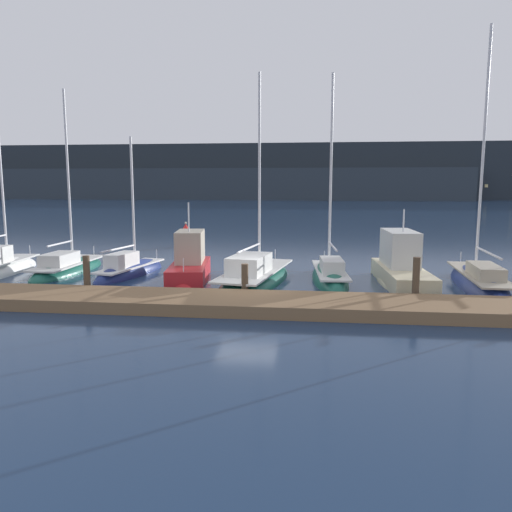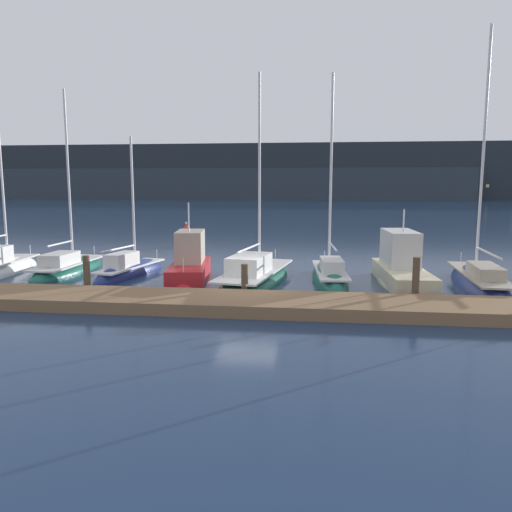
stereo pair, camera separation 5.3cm
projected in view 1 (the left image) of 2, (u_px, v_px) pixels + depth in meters
ground_plane at (247, 296)px, 20.70m from camera, size 400.00×400.00×0.00m
dock at (239, 303)px, 18.51m from camera, size 36.27×2.80×0.45m
mooring_pile_1 at (87, 275)px, 20.84m from camera, size 0.28×0.28×1.64m
mooring_pile_2 at (245, 281)px, 20.06m from camera, size 0.28×0.28×1.43m
mooring_pile_3 at (416, 280)px, 19.24m from camera, size 0.28×0.28×1.82m
sailboat_berth_1 at (2, 271)px, 25.69m from camera, size 2.15×6.47×10.37m
sailboat_berth_2 at (68, 270)px, 26.16m from camera, size 2.06×6.69×10.03m
sailboat_berth_3 at (130, 273)px, 25.29m from camera, size 2.55×6.14×7.64m
motorboat_berth_4 at (190, 271)px, 24.16m from camera, size 2.60×5.60×4.35m
sailboat_berth_5 at (255, 280)px, 23.37m from camera, size 3.76×8.53×10.29m
sailboat_berth_6 at (330, 279)px, 23.69m from camera, size 2.08×6.70×10.48m
motorboat_berth_7 at (401, 273)px, 23.07m from camera, size 2.35×6.82×3.92m
sailboat_berth_8 at (479, 286)px, 22.20m from camera, size 2.12×7.90×12.19m
channel_buoy at (186, 238)px, 36.30m from camera, size 1.36×1.36×1.84m
hillside_backdrop at (289, 174)px, 142.74m from camera, size 240.00×23.00×15.41m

